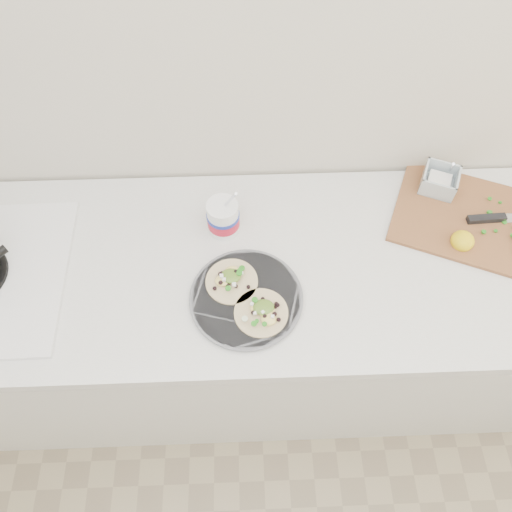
{
  "coord_description": "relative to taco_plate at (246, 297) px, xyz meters",
  "views": [
    {
      "loc": [
        0.05,
        0.68,
        2.1
      ],
      "look_at": [
        0.08,
        1.4,
        0.96
      ],
      "focal_mm": 35.0,
      "sensor_mm": 36.0,
      "label": 1
    }
  ],
  "objects": [
    {
      "name": "counter",
      "position": [
        -0.05,
        0.13,
        -0.47
      ],
      "size": [
        2.44,
        0.66,
        0.9
      ],
      "color": "silver",
      "rests_on": "ground"
    },
    {
      "name": "taco_plate",
      "position": [
        0.0,
        0.0,
        0.0
      ],
      "size": [
        0.3,
        0.3,
        0.04
      ],
      "rotation": [
        0.0,
        0.0,
        0.4
      ],
      "color": "#5D5E64",
      "rests_on": "counter"
    },
    {
      "name": "tub",
      "position": [
        -0.06,
        0.23,
        0.05
      ],
      "size": [
        0.09,
        0.09,
        0.21
      ],
      "rotation": [
        0.0,
        0.0,
        -0.4
      ],
      "color": "white",
      "rests_on": "counter"
    },
    {
      "name": "cutboard",
      "position": [
        0.68,
        0.25,
        0.0
      ],
      "size": [
        0.56,
        0.49,
        0.07
      ],
      "rotation": [
        0.0,
        0.0,
        -0.4
      ],
      "color": "brown",
      "rests_on": "counter"
    }
  ]
}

